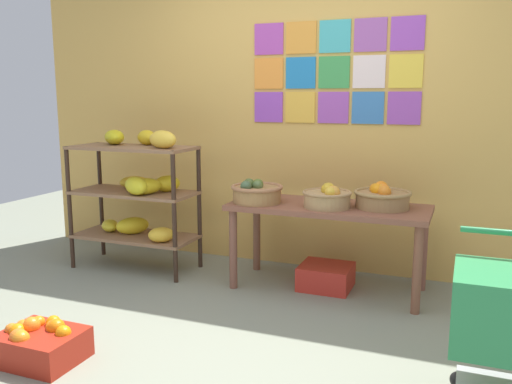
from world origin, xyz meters
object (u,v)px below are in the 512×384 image
at_px(banana_shelf_unit, 139,186).
at_px(display_table, 329,216).
at_px(fruit_basket_right, 327,198).
at_px(orange_crate_foreground, 40,343).
at_px(fruit_basket_centre, 256,192).
at_px(fruit_basket_back_left, 382,197).
at_px(produce_crate_under_table, 326,276).

distance_m(banana_shelf_unit, display_table, 1.59).
distance_m(fruit_basket_right, orange_crate_foreground, 2.07).
bearing_deg(fruit_basket_centre, display_table, 11.02).
height_order(banana_shelf_unit, fruit_basket_right, banana_shelf_unit).
height_order(display_table, fruit_basket_centre, fruit_basket_centre).
relative_size(banana_shelf_unit, fruit_basket_right, 3.32).
xyz_separation_m(fruit_basket_centre, orange_crate_foreground, (-0.65, -1.57, -0.62)).
distance_m(banana_shelf_unit, fruit_basket_back_left, 1.96).
xyz_separation_m(banana_shelf_unit, orange_crate_foreground, (0.40, -1.58, -0.60)).
relative_size(fruit_basket_right, produce_crate_under_table, 0.92).
bearing_deg(fruit_basket_right, display_table, 97.57).
height_order(banana_shelf_unit, produce_crate_under_table, banana_shelf_unit).
bearing_deg(display_table, orange_crate_foreground, -125.20).
height_order(banana_shelf_unit, fruit_basket_back_left, banana_shelf_unit).
bearing_deg(fruit_basket_centre, fruit_basket_back_left, 9.28).
distance_m(fruit_basket_right, fruit_basket_back_left, 0.39).
bearing_deg(produce_crate_under_table, fruit_basket_back_left, 4.09).
height_order(banana_shelf_unit, fruit_basket_centre, banana_shelf_unit).
relative_size(fruit_basket_centre, produce_crate_under_table, 1.03).
height_order(produce_crate_under_table, orange_crate_foreground, orange_crate_foreground).
height_order(fruit_basket_right, fruit_basket_centre, fruit_basket_centre).
height_order(fruit_basket_back_left, orange_crate_foreground, fruit_basket_back_left).
distance_m(display_table, fruit_basket_centre, 0.56).
bearing_deg(fruit_basket_centre, orange_crate_foreground, -112.48).
relative_size(banana_shelf_unit, fruit_basket_back_left, 2.90).
bearing_deg(fruit_basket_back_left, banana_shelf_unit, -176.11).
relative_size(fruit_basket_back_left, produce_crate_under_table, 1.06).
relative_size(fruit_basket_centre, orange_crate_foreground, 0.91).
bearing_deg(fruit_basket_back_left, fruit_basket_centre, -170.72).
distance_m(display_table, produce_crate_under_table, 0.47).
xyz_separation_m(fruit_basket_right, fruit_basket_back_left, (0.36, 0.14, 0.01)).
relative_size(fruit_basket_back_left, fruit_basket_centre, 1.03).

